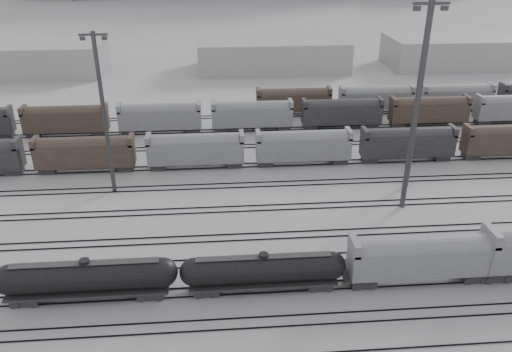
{
  "coord_description": "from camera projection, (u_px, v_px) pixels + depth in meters",
  "views": [
    {
      "loc": [
        -5.32,
        -40.46,
        33.28
      ],
      "look_at": [
        -0.52,
        19.82,
        4.0
      ],
      "focal_mm": 35.0,
      "sensor_mm": 36.0,
      "label": 1
    }
  ],
  "objects": [
    {
      "name": "ground",
      "position": [
        276.0,
        295.0,
        51.19
      ],
      "size": [
        900.0,
        900.0,
        0.0
      ],
      "primitive_type": "plane",
      "color": "#B4B3B8",
      "rests_on": "ground"
    },
    {
      "name": "tracks",
      "position": [
        261.0,
        210.0,
        66.85
      ],
      "size": [
        220.0,
        71.5,
        0.16
      ],
      "color": "black",
      "rests_on": "ground"
    },
    {
      "name": "tank_car_a",
      "position": [
        87.0,
        277.0,
        49.61
      ],
      "size": [
        18.01,
        3.0,
        4.45
      ],
      "color": "black",
      "rests_on": "ground"
    },
    {
      "name": "tank_car_b",
      "position": [
        263.0,
        270.0,
        50.93
      ],
      "size": [
        17.07,
        2.85,
        4.22
      ],
      "color": "black",
      "rests_on": "ground"
    },
    {
      "name": "hopper_car_a",
      "position": [
        421.0,
        255.0,
        51.72
      ],
      "size": [
        15.13,
        3.01,
        5.41
      ],
      "color": "black",
      "rests_on": "ground"
    },
    {
      "name": "light_mast_b",
      "position": [
        104.0,
        112.0,
        66.72
      ],
      "size": [
        3.6,
        0.58,
        22.51
      ],
      "color": "#39393B",
      "rests_on": "ground"
    },
    {
      "name": "light_mast_c",
      "position": [
        416.0,
        106.0,
        61.57
      ],
      "size": [
        4.3,
        0.69,
        26.86
      ],
      "color": "#39393B",
      "rests_on": "ground"
    },
    {
      "name": "light_mast_d",
      "position": [
        420.0,
        88.0,
        67.01
      ],
      "size": [
        4.45,
        0.71,
        27.79
      ],
      "color": "#39393B",
      "rests_on": "ground"
    },
    {
      "name": "bg_string_near",
      "position": [
        303.0,
        148.0,
        79.25
      ],
      "size": [
        151.0,
        3.0,
        5.6
      ],
      "color": "gray",
      "rests_on": "ground"
    },
    {
      "name": "bg_string_mid",
      "position": [
        342.0,
        114.0,
        94.32
      ],
      "size": [
        151.0,
        3.0,
        5.6
      ],
      "color": "black",
      "rests_on": "ground"
    },
    {
      "name": "bg_string_far",
      "position": [
        416.0,
        99.0,
        102.75
      ],
      "size": [
        66.0,
        3.0,
        5.6
      ],
      "color": "#48372D",
      "rests_on": "ground"
    },
    {
      "name": "warehouse_left",
      "position": [
        7.0,
        59.0,
        130.38
      ],
      "size": [
        50.0,
        18.0,
        8.0
      ],
      "primitive_type": "cube",
      "color": "#A5A5A8",
      "rests_on": "ground"
    },
    {
      "name": "warehouse_mid",
      "position": [
        273.0,
        55.0,
        135.39
      ],
      "size": [
        40.0,
        18.0,
        8.0
      ],
      "primitive_type": "cube",
      "color": "#A5A5A8",
      "rests_on": "ground"
    },
    {
      "name": "warehouse_right",
      "position": [
        451.0,
        52.0,
        138.97
      ],
      "size": [
        35.0,
        18.0,
        8.0
      ],
      "primitive_type": "cube",
      "color": "#A5A5A8",
      "rests_on": "ground"
    }
  ]
}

